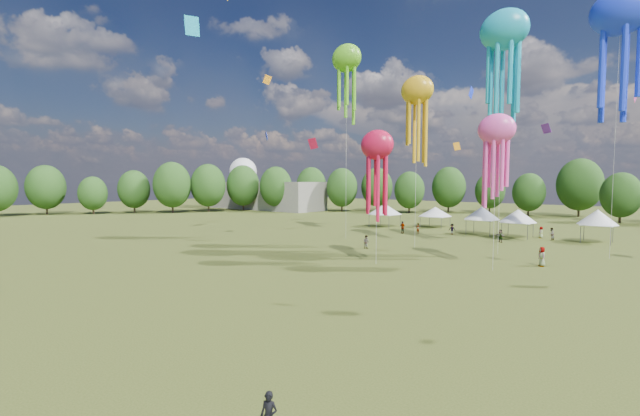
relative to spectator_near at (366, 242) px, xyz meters
The scene contains 9 objects.
ground 32.00m from the spectator_near, 74.51° to the right, with size 300.00×300.00×0.00m, color #384416.
spectator_near is the anchor object (origin of this frame).
spectators_far 18.51m from the spectator_near, 60.62° to the left, with size 23.35×22.77×1.92m.
festival_tents 23.93m from the spectator_near, 80.53° to the left, with size 36.93×10.68×4.46m.
show_kites 23.36m from the spectator_near, 26.80° to the left, with size 35.46×21.48×27.85m.
small_kites 30.62m from the spectator_near, 51.17° to the left, with size 73.06×59.49×42.81m.
treeline 32.54m from the spectator_near, 81.60° to the left, with size 201.57×95.24×13.43m.
hangar 75.71m from the spectator_near, 147.02° to the left, with size 40.00×12.00×8.00m, color gray.
radome 92.86m from the spectator_near, 149.30° to the left, with size 9.00×9.00×16.00m.
Camera 1 is at (18.27, -10.51, 8.17)m, focal length 22.81 mm.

